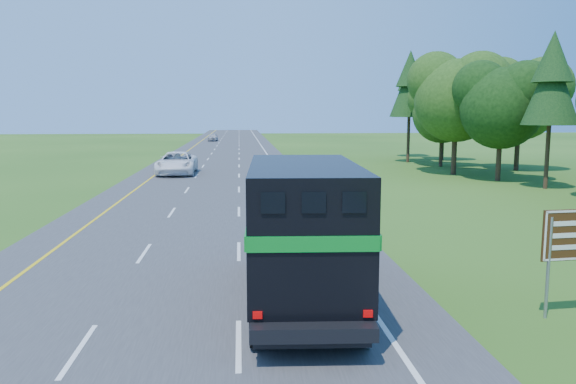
# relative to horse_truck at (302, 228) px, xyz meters

# --- Properties ---
(road) EXTENTS (15.00, 260.00, 0.04)m
(road) POSITION_rel_horse_truck_xyz_m (-3.65, 36.06, -2.18)
(road) COLOR #38383A
(road) RESTS_ON ground
(lane_markings) EXTENTS (11.15, 260.00, 0.01)m
(lane_markings) POSITION_rel_horse_truck_xyz_m (-3.65, 36.06, -2.16)
(lane_markings) COLOR yellow
(lane_markings) RESTS_ON road
(horse_truck) EXTENTS (3.29, 9.26, 4.04)m
(horse_truck) POSITION_rel_horse_truck_xyz_m (0.00, 0.00, 0.00)
(horse_truck) COLOR black
(horse_truck) RESTS_ON road
(white_suv) EXTENTS (3.28, 7.09, 1.97)m
(white_suv) POSITION_rel_horse_truck_xyz_m (-7.31, 34.77, -1.18)
(white_suv) COLOR white
(white_suv) RESTS_ON road
(far_car) EXTENTS (1.92, 4.37, 1.46)m
(far_car) POSITION_rel_horse_truck_xyz_m (-6.88, 94.06, -1.43)
(far_car) COLOR #B0B0B7
(far_car) RESTS_ON road
(exit_sign) EXTENTS (1.92, 0.24, 3.26)m
(exit_sign) POSITION_rel_horse_truck_xyz_m (7.10, -1.75, -0.09)
(exit_sign) COLOR gray
(exit_sign) RESTS_ON ground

